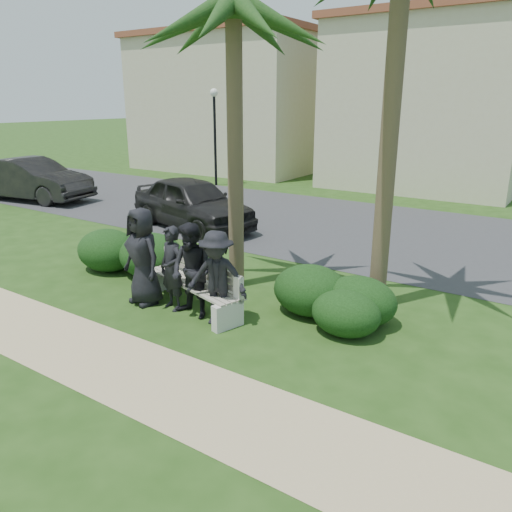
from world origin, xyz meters
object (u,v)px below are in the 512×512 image
(man_b, at_px, (172,268))
(car_b, at_px, (32,179))
(man_a, at_px, (143,256))
(man_c, at_px, (192,271))
(street_lamp, at_px, (215,120))
(man_d, at_px, (217,278))
(park_bench, at_px, (192,287))
(car_a, at_px, (192,203))
(palm_left, at_px, (233,10))

(man_b, distance_m, car_b, 12.96)
(man_a, height_order, man_c, man_a)
(street_lamp, xyz_separation_m, man_c, (8.80, -11.79, -2.07))
(man_a, distance_m, man_b, 0.68)
(man_b, relative_size, man_d, 0.95)
(street_lamp, height_order, park_bench, street_lamp)
(man_b, bearing_deg, man_a, -158.50)
(man_d, xyz_separation_m, car_a, (-4.95, 5.07, -0.07))
(man_d, bearing_deg, car_b, 140.33)
(car_a, bearing_deg, man_c, -125.25)
(car_a, bearing_deg, street_lamp, 47.10)
(man_c, xyz_separation_m, palm_left, (-0.30, 1.76, 4.50))
(man_b, xyz_separation_m, car_a, (-3.85, 5.02, -0.02))
(street_lamp, height_order, man_a, street_lamp)
(park_bench, bearing_deg, car_a, 146.86)
(car_a, bearing_deg, palm_left, -115.11)
(man_d, bearing_deg, street_lamp, 109.41)
(car_b, bearing_deg, man_a, -123.43)
(park_bench, distance_m, car_a, 6.28)
(palm_left, bearing_deg, street_lamp, 130.27)
(man_c, height_order, car_a, man_c)
(park_bench, distance_m, man_b, 0.54)
(car_b, bearing_deg, palm_left, -114.28)
(man_d, xyz_separation_m, palm_left, (-0.86, 1.75, 4.53))
(park_bench, bearing_deg, street_lamp, 142.68)
(palm_left, distance_m, car_a, 6.99)
(street_lamp, xyz_separation_m, man_d, (9.36, -11.79, -2.09))
(park_bench, xyz_separation_m, car_a, (-4.09, 4.75, 0.38))
(palm_left, bearing_deg, car_a, 141.02)
(man_c, bearing_deg, man_a, -172.49)
(street_lamp, bearing_deg, man_c, -53.28)
(street_lamp, bearing_deg, park_bench, -53.50)
(car_a, bearing_deg, park_bench, -125.45)
(car_b, bearing_deg, man_b, -121.89)
(man_a, distance_m, man_d, 1.76)
(man_d, distance_m, car_a, 7.09)
(street_lamp, relative_size, man_a, 2.26)
(man_c, bearing_deg, car_a, 136.33)
(man_d, relative_size, car_a, 0.37)
(palm_left, relative_size, car_a, 1.39)
(street_lamp, height_order, man_b, street_lamp)
(park_bench, height_order, man_b, man_b)
(man_b, bearing_deg, car_b, 171.41)
(car_a, height_order, car_b, car_b)
(street_lamp, relative_size, car_b, 0.86)
(park_bench, relative_size, man_c, 1.54)
(park_bench, xyz_separation_m, man_c, (0.31, -0.32, 0.47))
(car_b, bearing_deg, man_d, -120.35)
(park_bench, bearing_deg, man_b, -114.89)
(street_lamp, xyz_separation_m, park_bench, (8.49, -11.47, -2.54))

